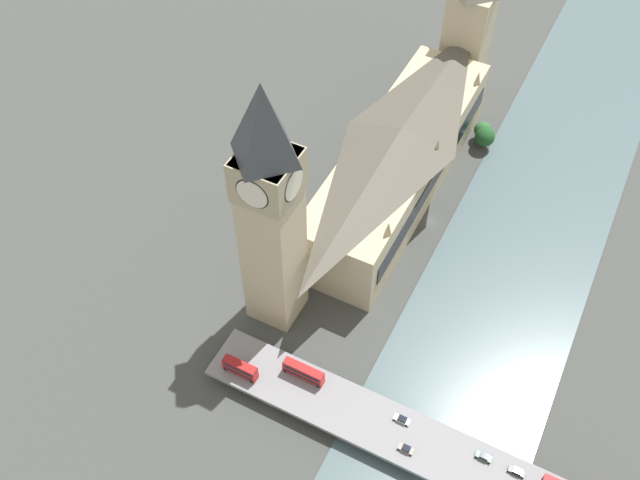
# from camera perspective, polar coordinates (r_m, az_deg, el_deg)

# --- Properties ---
(ground_plane) EXTENTS (600.00, 600.00, 0.00)m
(ground_plane) POSITION_cam_1_polar(r_m,az_deg,el_deg) (240.80, 8.82, 1.51)
(ground_plane) COLOR #424442
(river_water) EXTENTS (48.32, 360.00, 0.30)m
(river_water) POSITION_cam_1_polar(r_m,az_deg,el_deg) (237.69, 15.56, -1.00)
(river_water) COLOR #4C6066
(river_water) RESTS_ON ground_plane
(parliament_hall) EXTENTS (27.06, 101.35, 28.27)m
(parliament_hall) POSITION_cam_1_polar(r_m,az_deg,el_deg) (239.25, 6.29, 6.37)
(parliament_hall) COLOR #C1B28E
(parliament_hall) RESTS_ON ground_plane
(clock_tower) EXTENTS (14.93, 14.93, 84.12)m
(clock_tower) POSITION_cam_1_polar(r_m,az_deg,el_deg) (182.06, -4.02, 2.56)
(clock_tower) COLOR #C1B28E
(clock_tower) RESTS_ON ground_plane
(victoria_tower) EXTENTS (15.34, 15.34, 53.31)m
(victoria_tower) POSITION_cam_1_polar(r_m,az_deg,el_deg) (279.72, 11.68, 15.77)
(victoria_tower) COLOR #C1B28E
(victoria_tower) RESTS_ON ground_plane
(road_bridge) EXTENTS (128.64, 15.80, 4.40)m
(road_bridge) POSITION_cam_1_polar(r_m,az_deg,el_deg) (193.10, 8.97, -16.31)
(road_bridge) COLOR slate
(road_bridge) RESTS_ON ground_plane
(double_decker_bus_lead) EXTENTS (10.14, 2.65, 4.97)m
(double_decker_bus_lead) POSITION_cam_1_polar(r_m,az_deg,el_deg) (198.65, -6.41, -10.14)
(double_decker_bus_lead) COLOR red
(double_decker_bus_lead) RESTS_ON road_bridge
(double_decker_bus_mid) EXTENTS (11.99, 2.62, 4.75)m
(double_decker_bus_mid) POSITION_cam_1_polar(r_m,az_deg,el_deg) (197.08, -1.34, -10.48)
(double_decker_bus_mid) COLOR red
(double_decker_bus_mid) RESTS_ON road_bridge
(car_northbound_lead) EXTENTS (4.45, 1.91, 1.36)m
(car_northbound_lead) POSITION_cam_1_polar(r_m,az_deg,el_deg) (193.93, 6.57, -14.07)
(car_northbound_lead) COLOR silver
(car_northbound_lead) RESTS_ON road_bridge
(car_northbound_tail) EXTENTS (4.10, 1.88, 1.44)m
(car_northbound_tail) POSITION_cam_1_polar(r_m,az_deg,el_deg) (190.64, 6.89, -16.25)
(car_northbound_tail) COLOR slate
(car_northbound_tail) RESTS_ON road_bridge
(car_southbound_lead) EXTENTS (4.16, 1.86, 1.54)m
(car_southbound_lead) POSITION_cam_1_polar(r_m,az_deg,el_deg) (193.02, 12.97, -16.53)
(car_southbound_lead) COLOR #2D5638
(car_southbound_lead) RESTS_ON road_bridge
(car_southbound_mid) EXTENTS (4.23, 1.75, 1.48)m
(car_southbound_mid) POSITION_cam_1_polar(r_m,az_deg,el_deg) (193.45, 15.46, -17.42)
(car_southbound_mid) COLOR black
(car_southbound_mid) RESTS_ON road_bridge
(tree_embankment_near) EXTENTS (6.11, 6.11, 7.91)m
(tree_embankment_near) POSITION_cam_1_polar(r_m,az_deg,el_deg) (269.36, 12.86, 8.58)
(tree_embankment_near) COLOR brown
(tree_embankment_near) RESTS_ON ground_plane
(tree_embankment_mid) EXTENTS (7.21, 7.21, 8.88)m
(tree_embankment_mid) POSITION_cam_1_polar(r_m,az_deg,el_deg) (266.11, 13.05, 8.05)
(tree_embankment_mid) COLOR brown
(tree_embankment_mid) RESTS_ON ground_plane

